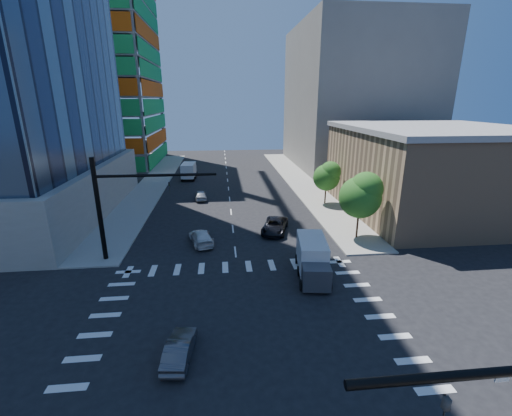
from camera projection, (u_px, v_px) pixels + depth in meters
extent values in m
plane|color=black|center=(244.00, 336.00, 20.60)|extent=(160.00, 160.00, 0.00)
cube|color=silver|center=(244.00, 336.00, 20.60)|extent=(20.00, 20.00, 0.01)
cube|color=gray|center=(300.00, 181.00, 59.73)|extent=(5.00, 60.00, 0.15)
cube|color=gray|center=(153.00, 184.00, 57.27)|extent=(5.00, 60.00, 0.15)
cube|color=#1B9544|center=(150.00, 44.00, 70.51)|extent=(0.12, 24.00, 49.00)
cube|color=#C14A0B|center=(59.00, 32.00, 57.33)|extent=(24.00, 0.12, 49.00)
cube|color=tan|center=(432.00, 172.00, 42.40)|extent=(20.00, 22.00, 10.00)
cube|color=slate|center=(439.00, 129.00, 40.80)|extent=(20.50, 22.50, 0.60)
cube|color=slate|center=(354.00, 98.00, 71.17)|extent=(24.00, 30.00, 28.00)
imported|color=black|center=(443.00, 414.00, 8.14)|extent=(0.16, 0.20, 1.00)
cylinder|color=black|center=(99.00, 210.00, 28.97)|extent=(0.40, 0.40, 9.00)
cylinder|color=black|center=(156.00, 175.00, 28.58)|extent=(10.00, 0.24, 0.24)
imported|color=black|center=(169.00, 188.00, 29.01)|extent=(0.16, 0.20, 1.00)
cylinder|color=#382316|center=(357.00, 227.00, 34.71)|extent=(0.20, 0.20, 2.27)
sphere|color=#155117|center=(360.00, 197.00, 33.78)|extent=(4.16, 4.16, 4.16)
sphere|color=#3D7627|center=(366.00, 188.00, 33.24)|extent=(3.25, 3.25, 3.25)
cylinder|color=#382316|center=(325.00, 196.00, 46.17)|extent=(0.20, 0.20, 1.92)
sphere|color=#155117|center=(326.00, 178.00, 45.38)|extent=(3.52, 3.52, 3.52)
sphere|color=#3D7627|center=(330.00, 172.00, 44.89)|extent=(2.75, 2.75, 2.75)
imported|color=black|center=(275.00, 226.00, 36.57)|extent=(3.80, 5.62, 1.43)
imported|color=silver|center=(201.00, 237.00, 33.68)|extent=(2.93, 4.88, 1.32)
imported|color=#A4A8AC|center=(201.00, 195.00, 48.52)|extent=(1.91, 4.05, 1.34)
imported|color=#46454A|center=(180.00, 349.00, 18.64)|extent=(1.71, 3.89, 1.24)
cube|color=silver|center=(313.00, 257.00, 26.97)|extent=(2.77, 4.76, 2.34)
cube|color=#3F4046|center=(313.00, 264.00, 27.14)|extent=(2.28, 1.89, 1.71)
cube|color=silver|center=(189.00, 169.00, 61.28)|extent=(2.38, 4.61, 2.34)
cube|color=#3F4046|center=(189.00, 172.00, 61.45)|extent=(2.15, 1.72, 1.71)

